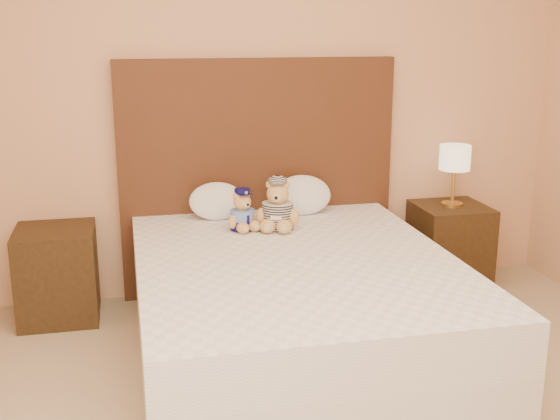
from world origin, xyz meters
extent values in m
cube|color=tan|center=(0.00, 2.25, 1.35)|extent=(4.00, 0.04, 2.70)
cube|color=white|center=(0.00, 1.20, 0.15)|extent=(1.60, 2.00, 0.30)
cube|color=white|center=(0.00, 1.20, 0.43)|extent=(1.60, 2.00, 0.25)
cube|color=#452614|center=(0.00, 2.21, 0.75)|extent=(1.75, 0.08, 1.50)
cube|color=#372511|center=(-1.25, 2.00, 0.28)|extent=(0.45, 0.45, 0.55)
cube|color=#372511|center=(1.25, 2.00, 0.28)|extent=(0.45, 0.45, 0.55)
cylinder|color=gold|center=(1.25, 2.00, 0.56)|extent=(0.14, 0.14, 0.02)
cylinder|color=gold|center=(1.25, 2.00, 0.69)|extent=(0.02, 0.02, 0.26)
cylinder|color=beige|center=(1.25, 2.00, 0.87)|extent=(0.20, 0.20, 0.16)
ellipsoid|color=white|center=(-0.29, 2.03, 0.67)|extent=(0.34, 0.22, 0.24)
ellipsoid|color=white|center=(0.25, 2.03, 0.68)|extent=(0.37, 0.24, 0.26)
camera|label=1|loc=(-0.82, -2.09, 1.70)|focal=45.00mm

